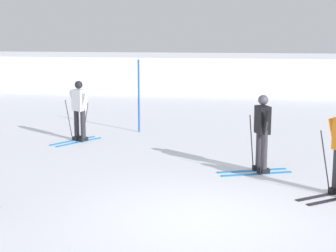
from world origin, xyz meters
The scene contains 5 objects.
ground_plane centered at (0.00, 0.00, 0.00)m, with size 120.00×120.00×0.00m, color white.
far_snow_ridge centered at (0.00, 20.95, 0.92)m, with size 80.00×7.74×1.85m, color white.
skier_black centered at (0.93, 3.08, 0.92)m, with size 1.62×0.96×1.71m.
skier_white centered at (-4.13, 5.56, 0.92)m, with size 1.12×1.57×1.71m.
trail_marker_pole centered at (-2.81, 7.23, 1.12)m, with size 0.06×0.06×2.24m, color #1E56AD.
Camera 1 is at (0.87, -7.92, 2.97)m, focal length 54.46 mm.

